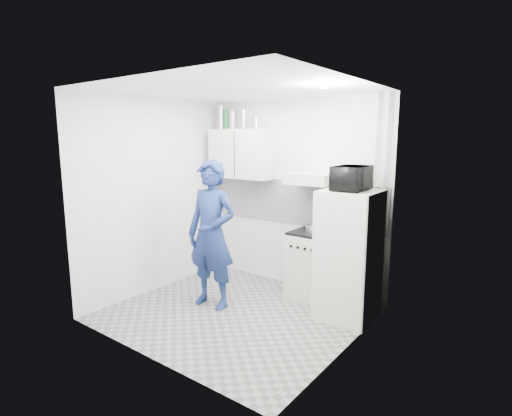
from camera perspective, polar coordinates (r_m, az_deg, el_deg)
The scene contains 22 objects.
floor at distance 4.95m, azimuth -2.94°, elevation -14.78°, with size 2.80×2.80×0.00m, color slate.
ceiling at distance 4.53m, azimuth -3.24°, elevation 16.63°, with size 2.80×2.80×0.00m, color white.
wall_back at distance 5.57m, azimuth 5.20°, elevation 1.94°, with size 2.80×2.80×0.00m, color silver.
wall_left at distance 5.56m, azimuth -14.22°, elevation 1.66°, with size 2.60×2.60×0.00m, color silver.
wall_right at distance 3.84m, azimuth 13.18°, elevation -1.92°, with size 2.60×2.60×0.00m, color silver.
person at distance 4.92m, azimuth -6.36°, elevation -3.77°, with size 0.66×0.44×1.82m, color navy.
stove at distance 5.33m, azimuth 7.93°, elevation -8.15°, with size 0.53×0.53×0.85m, color beige.
fridge at distance 4.72m, azimuth 13.08°, elevation -6.61°, with size 0.62×0.62×1.50m, color beige.
stove_top at distance 5.21m, azimuth 8.05°, elevation -3.53°, with size 0.51×0.51×0.03m, color black.
saucepan at distance 5.19m, azimuth 8.04°, elevation -2.86°, with size 0.17×0.17×0.09m, color silver.
microwave at distance 4.55m, azimuth 13.51°, elevation 4.16°, with size 0.33×0.49×0.27m, color black.
bottle_a at distance 6.07m, azimuth -5.02°, elevation 12.74°, with size 0.08×0.08×0.34m, color silver.
bottle_b at distance 6.01m, azimuth -4.33°, elevation 12.53°, with size 0.08×0.08×0.29m, color #144C1E.
bottle_c at distance 5.92m, azimuth -3.37°, elevation 12.43°, with size 0.06×0.06×0.26m, color #B2B7BC.
bottle_d at distance 5.80m, azimuth -1.79°, elevation 12.57°, with size 0.06×0.06×0.28m, color silver.
canister_b at distance 5.66m, azimuth -0.04°, elevation 12.03°, with size 0.08×0.08×0.16m, color silver.
upper_cabinet at distance 5.81m, azimuth -1.99°, elevation 7.75°, with size 1.00×0.35×0.70m, color beige.
range_hood at distance 5.10m, azimuth 8.08°, elevation 4.20°, with size 0.60×0.50×0.14m, color beige.
backsplash at distance 5.57m, azimuth 5.10°, elevation 0.91°, with size 2.74×0.03×0.60m, color white.
pipe_a at distance 4.94m, azimuth 17.62°, elevation 0.50°, with size 0.05×0.05×2.60m, color beige.
pipe_b at distance 4.98m, azimuth 16.32°, elevation 0.64°, with size 0.04×0.04×2.60m, color beige.
ceiling_spot_fixture at distance 4.14m, azimuth 9.79°, elevation 16.72°, with size 0.10×0.10×0.02m, color white.
Camera 1 is at (2.89, -3.45, 2.07)m, focal length 28.00 mm.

